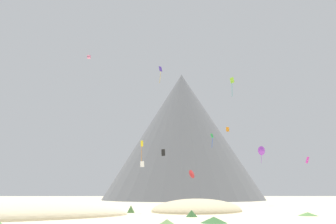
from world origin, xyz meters
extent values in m
ellipsoid|color=#CCBA8E|center=(1.36, 24.80, 0.00)|extent=(19.42, 20.04, 3.69)
ellipsoid|color=beige|center=(-19.53, 13.13, 0.00)|extent=(26.70, 20.82, 3.72)
cone|color=#477238|center=(-8.31, 21.47, 0.51)|extent=(1.42, 1.42, 1.02)
cone|color=#386633|center=(1.00, 6.21, 0.29)|extent=(2.59, 2.59, 0.58)
cone|color=#568442|center=(14.04, 15.49, 0.21)|extent=(2.87, 2.87, 0.42)
cone|color=#386633|center=(-0.43, 13.84, 0.39)|extent=(1.53, 1.53, 0.77)
cone|color=slate|center=(3.56, 96.40, 24.53)|extent=(79.61, 79.61, 49.07)
cone|color=slate|center=(11.76, 101.13, 14.61)|extent=(60.26, 60.26, 29.23)
cube|color=yellow|center=(-8.78, 49.14, 13.86)|extent=(0.60, 0.53, 1.43)
cylinder|color=orange|center=(-8.83, 49.14, 11.18)|extent=(0.13, 0.20, 3.97)
cone|color=purple|center=(19.09, 48.04, 12.10)|extent=(2.12, 1.38, 2.13)
cylinder|color=purple|center=(18.80, 48.04, 10.12)|extent=(0.20, 0.30, 1.86)
cube|color=orange|center=(12.96, 55.93, 18.66)|extent=(0.88, 0.34, 1.26)
cube|color=#8CD133|center=(13.90, 52.01, 30.75)|extent=(1.02, 0.79, 1.58)
cylinder|color=teal|center=(13.77, 52.01, 28.17)|extent=(0.21, 0.08, 3.67)
cube|color=white|center=(-6.86, 21.87, 6.80)|extent=(0.63, 0.39, 0.85)
cube|color=black|center=(-3.77, 41.99, 10.90)|extent=(0.84, 0.70, 1.44)
cube|color=green|center=(5.12, 32.12, 12.82)|extent=(0.62, 0.50, 0.83)
cylinder|color=blue|center=(5.12, 32.12, 11.52)|extent=(0.22, 0.30, 1.81)
cube|color=#5138B2|center=(-4.59, 54.73, 34.86)|extent=(1.01, 0.77, 1.52)
cylinder|color=gold|center=(-4.66, 54.73, 32.47)|extent=(0.36, 0.24, 3.34)
cube|color=#D1339E|center=(20.39, 28.05, 8.03)|extent=(0.52, 0.55, 1.12)
cone|color=red|center=(2.85, 48.78, 6.83)|extent=(1.85, 2.03, 1.93)
cube|color=pink|center=(-24.94, 58.82, 39.75)|extent=(0.97, 1.02, 0.57)
cube|color=pink|center=(-24.94, 58.82, 40.24)|extent=(0.97, 1.02, 0.57)
camera|label=1|loc=(-3.82, -25.34, 2.84)|focal=34.12mm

